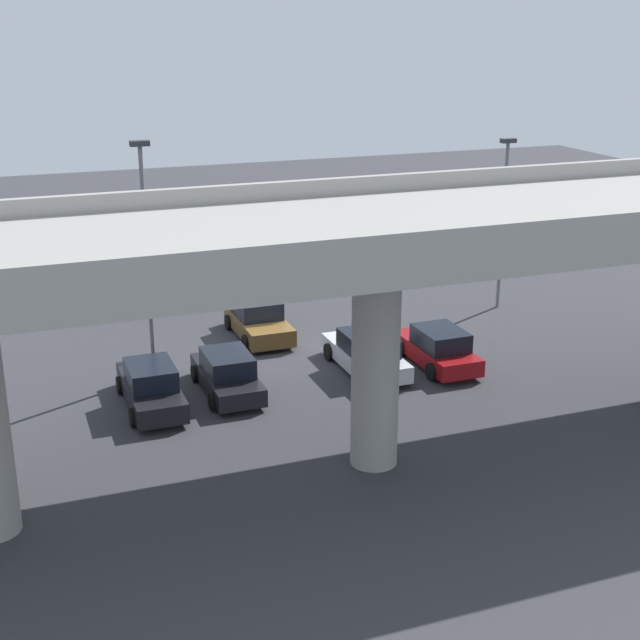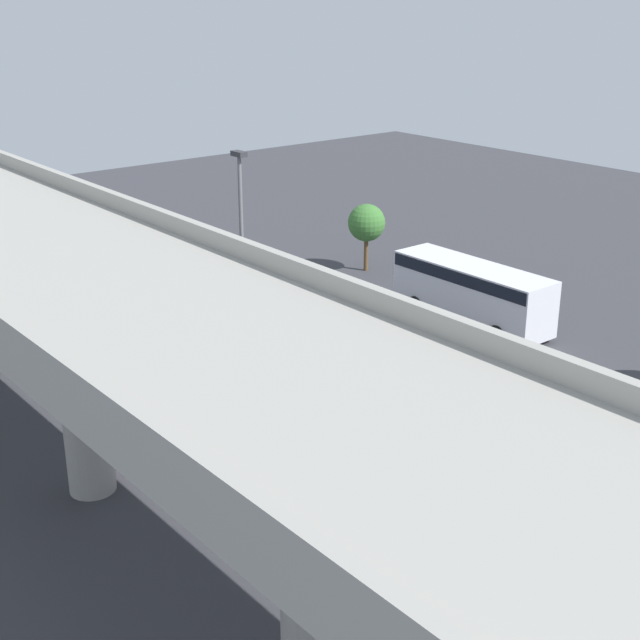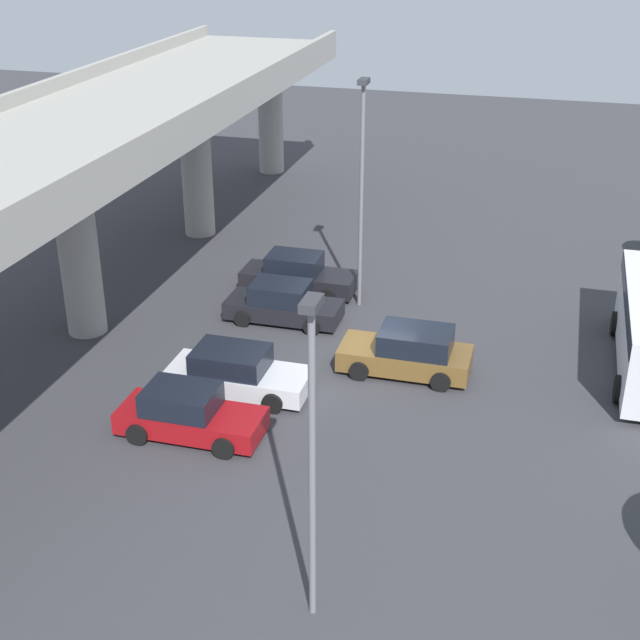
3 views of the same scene
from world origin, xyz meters
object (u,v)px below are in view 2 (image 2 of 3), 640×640
parked_car_1 (321,435)px  parked_car_0 (366,473)px  shuttle_bus (472,289)px  parked_car_2 (379,368)px  parked_car_4 (180,361)px  tree_front_far_right (367,223)px  parked_car_3 (224,383)px  lamp_post_mid_lot (242,246)px

parked_car_1 → parked_car_0: bearing=-100.1°
shuttle_bus → parked_car_1: bearing=-68.6°
parked_car_2 → parked_car_4: (5.73, 5.76, -0.04)m
shuttle_bus → tree_front_far_right: (9.48, -1.80, 1.03)m
parked_car_4 → tree_front_far_right: (6.21, -15.82, 2.01)m
parked_car_3 → shuttle_bus: 13.79m
parked_car_1 → tree_front_far_right: 21.44m
parked_car_1 → shuttle_bus: size_ratio=0.58×
parked_car_1 → parked_car_4: 8.60m
parked_car_1 → shuttle_bus: bearing=21.4°
parked_car_2 → shuttle_bus: (2.46, -8.25, 0.94)m
parked_car_3 → parked_car_4: size_ratio=0.94×
shuttle_bus → parked_car_4: bearing=-103.1°
parked_car_2 → lamp_post_mid_lot: 7.41m
parked_car_0 → tree_front_far_right: (17.69, -15.89, 2.02)m
shuttle_bus → tree_front_far_right: size_ratio=2.16×
parked_car_0 → parked_car_4: bearing=89.6°
parked_car_3 → lamp_post_mid_lot: 5.68m
parked_car_0 → parked_car_1: (2.89, -0.52, -0.00)m
parked_car_3 → parked_car_4: (2.89, 0.26, 0.02)m
parked_car_2 → tree_front_far_right: (11.94, -10.05, 1.97)m
parked_car_3 → parked_car_4: 2.90m
parked_car_4 → tree_front_far_right: tree_front_far_right is taller
parked_car_1 → tree_front_far_right: bearing=43.9°
parked_car_1 → parked_car_2: (2.86, -5.32, 0.05)m
parked_car_1 → parked_car_4: size_ratio=1.00×
parked_car_1 → shuttle_bus: shuttle_bus is taller
shuttle_bus → lamp_post_mid_lot: size_ratio=0.91×
parked_car_1 → parked_car_3: size_ratio=1.06×
parked_car_0 → parked_car_4: parked_car_4 is taller
parked_car_0 → lamp_post_mid_lot: size_ratio=0.50×
parked_car_0 → tree_front_far_right: bearing=48.1°
parked_car_2 → shuttle_bus: shuttle_bus is taller
parked_car_1 → parked_car_3: bearing=91.9°
parked_car_4 → parked_car_0: bearing=-90.4°
shuttle_bus → lamp_post_mid_lot: 12.04m
parked_car_4 → parked_car_3: bearing=-84.9°
parked_car_0 → parked_car_3: 8.60m
parked_car_1 → parked_car_2: size_ratio=1.05×
parked_car_2 → parked_car_3: (2.84, 5.50, -0.06)m
parked_car_2 → parked_car_4: 8.13m
parked_car_1 → parked_car_4: parked_car_4 is taller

